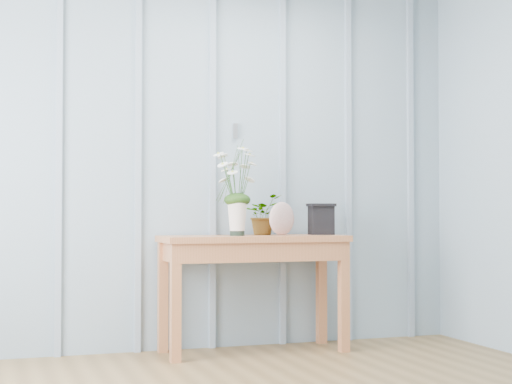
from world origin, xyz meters
name	(u,v)px	position (x,y,z in m)	size (l,w,h in m)	color
sideboard	(253,253)	(0.46, 1.99, 0.64)	(1.20, 0.45, 0.75)	#A46038
daisy_vase	(237,178)	(0.34, 1.96, 1.12)	(0.42, 0.32, 0.59)	black
spider_plant	(263,215)	(0.57, 2.13, 0.88)	(0.24, 0.21, 0.27)	#18380F
felt_disc_vessel	(282,219)	(0.65, 1.98, 0.86)	(0.22, 0.06, 0.22)	#934B59
carved_box	(321,219)	(0.94, 2.01, 0.86)	(0.18, 0.15, 0.21)	black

